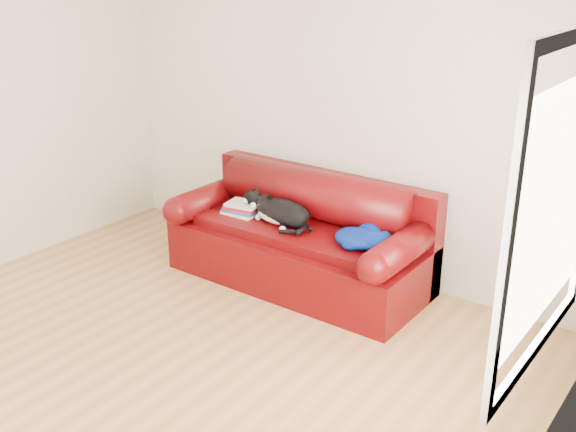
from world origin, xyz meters
name	(u,v)px	position (x,y,z in m)	size (l,w,h in m)	color
ground	(165,361)	(0.00, 0.00, 0.00)	(4.50, 4.50, 0.00)	olive
room_shell	(163,115)	(0.12, 0.02, 1.67)	(4.52, 4.02, 2.61)	beige
sofa_base	(298,254)	(0.02, 1.49, 0.24)	(2.10, 0.90, 0.50)	#370202
sofa_back	(316,211)	(0.02, 1.74, 0.54)	(2.10, 1.01, 0.88)	#370202
book_stack	(243,208)	(-0.50, 1.42, 0.55)	(0.30, 0.25, 0.10)	#EBE8CB
cat	(281,212)	(-0.10, 1.43, 0.60)	(0.66, 0.37, 0.25)	black
blanket	(362,237)	(0.64, 1.44, 0.56)	(0.51, 0.41, 0.14)	#02074D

